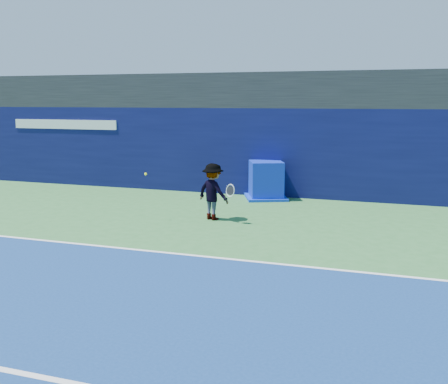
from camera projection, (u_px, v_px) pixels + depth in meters
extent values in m
plane|color=#316E34|center=(70.00, 304.00, 8.15)|extent=(80.00, 80.00, 0.00)
cube|color=white|center=(151.00, 251.00, 10.96)|extent=(24.00, 0.10, 0.01)
cube|color=black|center=(251.00, 91.00, 18.27)|extent=(36.00, 3.00, 1.20)
cube|color=#0B0D3D|center=(243.00, 151.00, 17.71)|extent=(36.00, 1.00, 3.00)
cube|color=white|center=(64.00, 124.00, 19.17)|extent=(4.50, 0.04, 0.35)
cube|color=#0D22B7|center=(266.00, 180.00, 16.74)|extent=(1.37, 1.37, 1.26)
cube|color=#0D2FC0|center=(266.00, 197.00, 16.84)|extent=(1.71, 1.71, 0.08)
imported|color=silver|center=(213.00, 192.00, 13.78)|extent=(1.16, 0.93, 1.57)
cylinder|color=black|center=(226.00, 199.00, 13.43)|extent=(0.07, 0.14, 0.25)
torus|color=white|center=(230.00, 191.00, 13.30)|extent=(0.29, 0.16, 0.28)
cylinder|color=black|center=(230.00, 191.00, 13.30)|extent=(0.24, 0.13, 0.24)
sphere|color=yellow|center=(146.00, 174.00, 13.58)|extent=(0.07, 0.07, 0.07)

